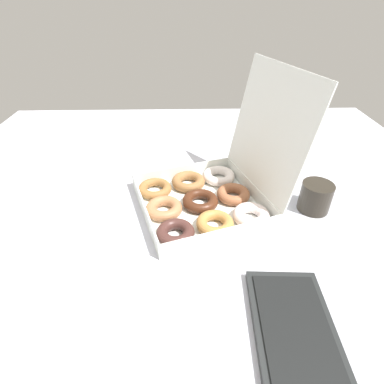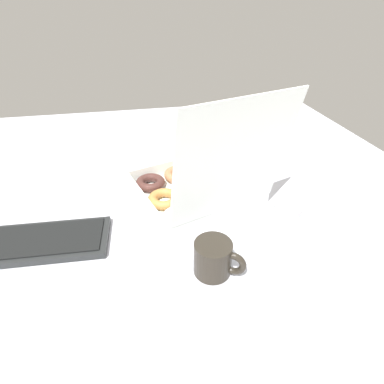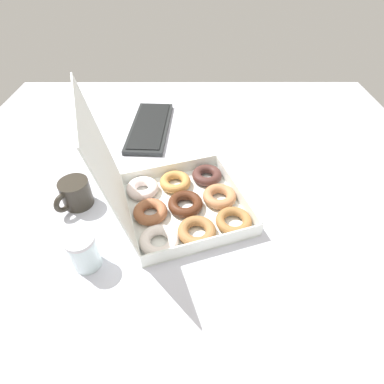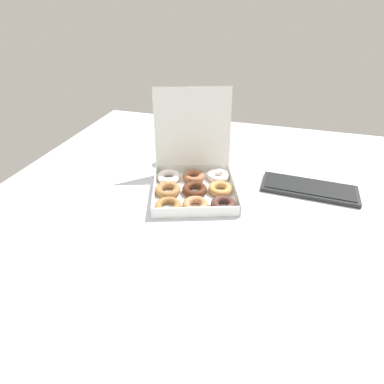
# 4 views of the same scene
# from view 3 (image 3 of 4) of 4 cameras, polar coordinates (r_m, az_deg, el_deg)

# --- Properties ---
(ground_plane) EXTENTS (1.80, 1.80, 0.02)m
(ground_plane) POSITION_cam_3_polar(r_m,az_deg,el_deg) (0.96, -0.31, -1.45)
(ground_plane) COLOR silver
(donut_box) EXTENTS (0.45, 0.49, 0.38)m
(donut_box) POSITION_cam_3_polar(r_m,az_deg,el_deg) (0.89, -2.98, -1.74)
(donut_box) COLOR white
(donut_box) RESTS_ON ground_plane
(keyboard) EXTENTS (0.40, 0.17, 0.02)m
(keyboard) POSITION_cam_3_polar(r_m,az_deg,el_deg) (1.30, -8.17, 12.21)
(keyboard) COLOR #232626
(keyboard) RESTS_ON ground_plane
(coffee_mug) EXTENTS (0.12, 0.09, 0.09)m
(coffee_mug) POSITION_cam_3_polar(r_m,az_deg,el_deg) (0.97, -21.59, -0.28)
(coffee_mug) COLOR #2A261E
(coffee_mug) RESTS_ON ground_plane
(glass_jar) EXTENTS (0.07, 0.07, 0.10)m
(glass_jar) POSITION_cam_3_polar(r_m,az_deg,el_deg) (0.80, -20.21, -10.58)
(glass_jar) COLOR silver
(glass_jar) RESTS_ON ground_plane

